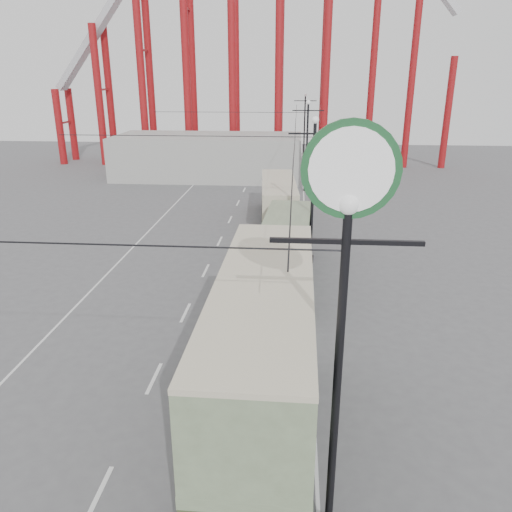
# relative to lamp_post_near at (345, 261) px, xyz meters

# --- Properties ---
(ground) EXTENTS (160.00, 160.00, 0.00)m
(ground) POSITION_rel_lamp_post_near_xyz_m (-5.60, 3.00, -7.86)
(ground) COLOR #545356
(ground) RESTS_ON ground
(road_markings) EXTENTS (12.52, 120.00, 0.01)m
(road_markings) POSITION_rel_lamp_post_near_xyz_m (-6.46, 22.70, -7.86)
(road_markings) COLOR silver
(road_markings) RESTS_ON ground
(lamp_post_near) EXTENTS (3.20, 0.44, 10.80)m
(lamp_post_near) POSITION_rel_lamp_post_near_xyz_m (0.00, 0.00, 0.00)
(lamp_post_near) COLOR black
(lamp_post_near) RESTS_ON ground
(lamp_post_mid) EXTENTS (3.20, 0.44, 9.32)m
(lamp_post_mid) POSITION_rel_lamp_post_near_xyz_m (0.00, 21.00, -3.18)
(lamp_post_mid) COLOR black
(lamp_post_mid) RESTS_ON ground
(lamp_post_far) EXTENTS (3.20, 0.44, 9.32)m
(lamp_post_far) POSITION_rel_lamp_post_near_xyz_m (0.00, 43.00, -3.18)
(lamp_post_far) COLOR black
(lamp_post_far) RESTS_ON ground
(lamp_post_distant) EXTENTS (3.20, 0.44, 9.32)m
(lamp_post_distant) POSITION_rel_lamp_post_near_xyz_m (0.00, 65.00, -3.18)
(lamp_post_distant) COLOR black
(lamp_post_distant) RESTS_ON ground
(fairground_shed) EXTENTS (22.00, 10.00, 5.00)m
(fairground_shed) POSITION_rel_lamp_post_near_xyz_m (-11.60, 50.00, -5.36)
(fairground_shed) COLOR #9B9B96
(fairground_shed) RESTS_ON ground
(double_decker_bus) EXTENTS (2.94, 11.22, 6.01)m
(double_decker_bus) POSITION_rel_lamp_post_near_xyz_m (-1.91, 3.38, -4.49)
(double_decker_bus) COLOR #393F22
(double_decker_bus) RESTS_ON ground
(single_decker_green) EXTENTS (3.39, 12.18, 3.41)m
(single_decker_green) POSITION_rel_lamp_post_near_xyz_m (-1.62, 18.11, -5.94)
(single_decker_green) COLOR #697A59
(single_decker_green) RESTS_ON ground
(single_decker_cream) EXTENTS (3.49, 11.11, 3.41)m
(single_decker_cream) POSITION_rel_lamp_post_near_xyz_m (-2.47, 31.06, -5.94)
(single_decker_cream) COLOR beige
(single_decker_cream) RESTS_ON ground
(pedestrian) EXTENTS (0.72, 0.67, 1.66)m
(pedestrian) POSITION_rel_lamp_post_near_xyz_m (-4.66, 9.55, -7.03)
(pedestrian) COLOR black
(pedestrian) RESTS_ON ground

